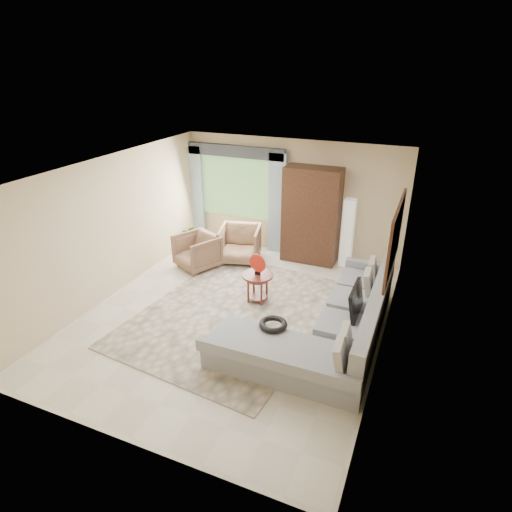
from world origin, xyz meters
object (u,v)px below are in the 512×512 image
at_px(armchair_left, 197,252).
at_px(armchair_right, 240,244).
at_px(sectional_sofa, 333,329).
at_px(tv_screen, 356,301).
at_px(armoire, 311,216).
at_px(potted_plant, 193,235).
at_px(floor_lamp, 348,233).
at_px(coffee_table, 258,287).

relative_size(armchair_left, armchair_right, 0.93).
height_order(sectional_sofa, tv_screen, tv_screen).
xyz_separation_m(sectional_sofa, armchair_right, (-2.65, 2.25, 0.12)).
distance_m(sectional_sofa, armoire, 3.24).
height_order(sectional_sofa, armchair_right, sectional_sofa).
height_order(sectional_sofa, potted_plant, sectional_sofa).
xyz_separation_m(potted_plant, armoire, (2.85, 0.27, 0.79)).
xyz_separation_m(potted_plant, floor_lamp, (3.65, 0.33, 0.49)).
bearing_deg(tv_screen, floor_lamp, 104.57).
height_order(armchair_right, potted_plant, armchair_right).
relative_size(tv_screen, coffee_table, 1.31).
height_order(sectional_sofa, armoire, armoire).
distance_m(sectional_sofa, floor_lamp, 3.03).
relative_size(tv_screen, armchair_right, 0.84).
bearing_deg(armchair_left, floor_lamp, 51.01).
relative_size(sectional_sofa, potted_plant, 6.74).
relative_size(potted_plant, armoire, 0.24).
xyz_separation_m(tv_screen, armchair_right, (-2.91, 1.99, -0.32)).
distance_m(potted_plant, floor_lamp, 3.70).
bearing_deg(potted_plant, tv_screen, -28.50).
bearing_deg(sectional_sofa, armchair_right, 139.60).
relative_size(sectional_sofa, armchair_left, 4.23).
bearing_deg(floor_lamp, sectional_sofa, -81.67).
height_order(potted_plant, armoire, armoire).
height_order(armchair_right, armoire, armoire).
bearing_deg(armchair_right, floor_lamp, 2.68).
bearing_deg(potted_plant, coffee_table, -36.89).
bearing_deg(floor_lamp, coffee_table, -118.01).
height_order(potted_plant, floor_lamp, floor_lamp).
distance_m(coffee_table, armchair_left, 1.94).
height_order(tv_screen, floor_lamp, floor_lamp).
distance_m(tv_screen, armoire, 3.05).
bearing_deg(armchair_left, tv_screen, 5.84).
distance_m(sectional_sofa, potted_plant, 4.86).
bearing_deg(armchair_left, coffee_table, 0.74).
xyz_separation_m(armchair_left, armchair_right, (0.71, 0.66, 0.03)).
xyz_separation_m(armchair_right, floor_lamp, (2.21, 0.71, 0.35)).
bearing_deg(armoire, potted_plant, -174.57).
bearing_deg(sectional_sofa, armchair_left, 154.69).
bearing_deg(tv_screen, sectional_sofa, -135.30).
bearing_deg(potted_plant, armoire, 5.43).
height_order(tv_screen, coffee_table, tv_screen).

